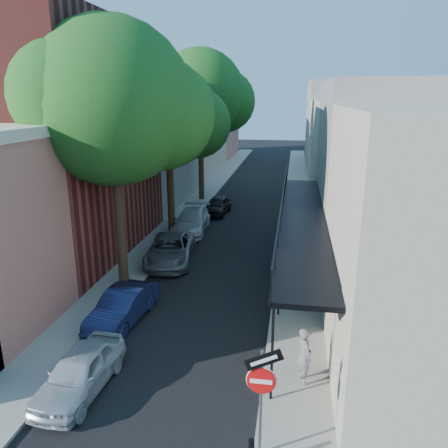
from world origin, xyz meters
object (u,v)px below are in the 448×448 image
at_px(sign_post, 262,385).
at_px(parked_car_d, 192,221).
at_px(oak_near, 124,106).
at_px(parked_car_c, 170,250).
at_px(parked_car_a, 80,372).
at_px(pedestrian, 304,355).
at_px(oak_far, 206,97).
at_px(parked_car_e, 218,205).
at_px(oak_mid, 175,118).
at_px(parked_car_b, 123,307).

xyz_separation_m(sign_post, parked_car_d, (-5.76, 17.38, -1.34)).
relative_size(oak_near, parked_car_c, 2.36).
bearing_deg(parked_car_d, parked_car_a, -91.46).
height_order(parked_car_d, pedestrian, pedestrian).
bearing_deg(pedestrian, oak_near, 27.64).
xyz_separation_m(oak_far, parked_car_a, (1.15, -24.63, -7.63)).
xyz_separation_m(parked_car_a, pedestrian, (6.41, 1.30, 0.37)).
relative_size(parked_car_e, pedestrian, 2.14).
xyz_separation_m(oak_near, parked_car_c, (0.91, 2.76, -7.21)).
height_order(oak_near, oak_mid, oak_near).
xyz_separation_m(oak_mid, parked_car_a, (1.21, -15.60, -6.43)).
xyz_separation_m(parked_car_e, pedestrian, (5.94, -19.00, 0.36)).
height_order(parked_car_e, pedestrian, pedestrian).
bearing_deg(parked_car_e, pedestrian, -67.83).
bearing_deg(parked_car_a, parked_car_b, 97.50).
height_order(oak_near, parked_car_e, oak_near).
distance_m(oak_mid, parked_car_c, 8.30).
bearing_deg(pedestrian, sign_post, 138.08).
height_order(parked_car_a, parked_car_c, parked_car_c).
relative_size(oak_far, parked_car_e, 3.17).
bearing_deg(oak_far, sign_post, -76.09).
bearing_deg(parked_car_e, oak_far, 115.27).
distance_m(oak_near, oak_far, 17.01).
bearing_deg(parked_car_e, parked_car_d, -95.89).
distance_m(sign_post, parked_car_a, 5.79).
height_order(parked_car_b, pedestrian, pedestrian).
distance_m(parked_car_a, parked_car_e, 20.30).
relative_size(oak_mid, parked_car_c, 2.11).
distance_m(oak_far, pedestrian, 25.58).
distance_m(parked_car_b, parked_car_c, 6.34).
relative_size(sign_post, oak_near, 0.26).
xyz_separation_m(oak_far, parked_car_b, (0.83, -20.58, -7.63)).
height_order(oak_mid, parked_car_c, oak_mid).
distance_m(oak_far, parked_car_c, 16.17).
relative_size(parked_car_d, parked_car_e, 1.28).
xyz_separation_m(oak_near, parked_car_e, (1.63, 12.67, -7.24)).
distance_m(sign_post, oak_mid, 19.14).
distance_m(parked_car_b, parked_car_e, 16.26).
relative_size(sign_post, pedestrian, 1.70).
height_order(oak_mid, parked_car_d, oak_mid).
bearing_deg(parked_car_c, parked_car_e, 78.31).
xyz_separation_m(oak_far, parked_car_e, (1.62, -4.34, -7.62)).
relative_size(sign_post, parked_car_d, 0.62).
distance_m(parked_car_c, parked_car_d, 5.33).
xyz_separation_m(oak_mid, oak_far, (0.06, 9.04, 1.20)).
bearing_deg(sign_post, oak_mid, 110.86).
distance_m(sign_post, oak_far, 27.80).
xyz_separation_m(oak_mid, parked_car_d, (0.82, 0.12, -6.36)).
bearing_deg(parked_car_a, parked_car_d, 94.49).
height_order(oak_mid, oak_far, oak_far).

